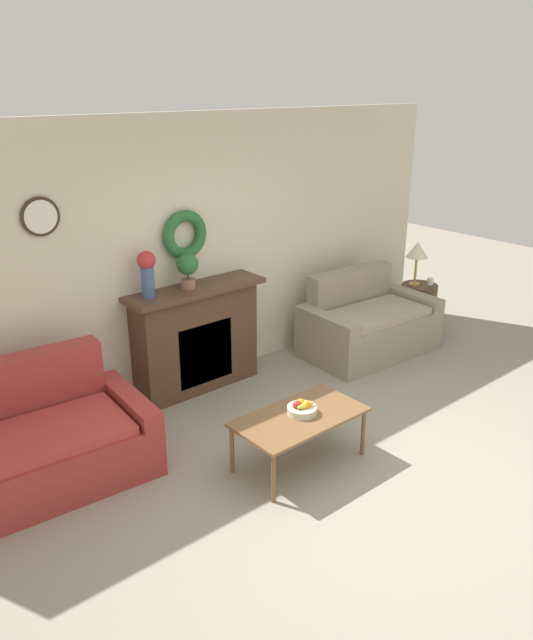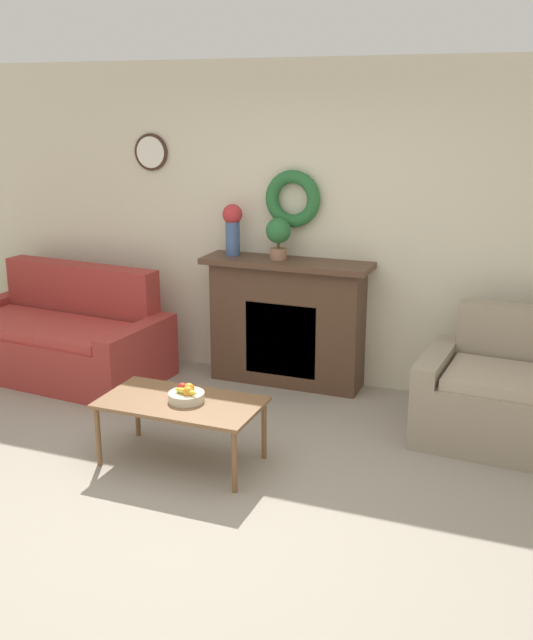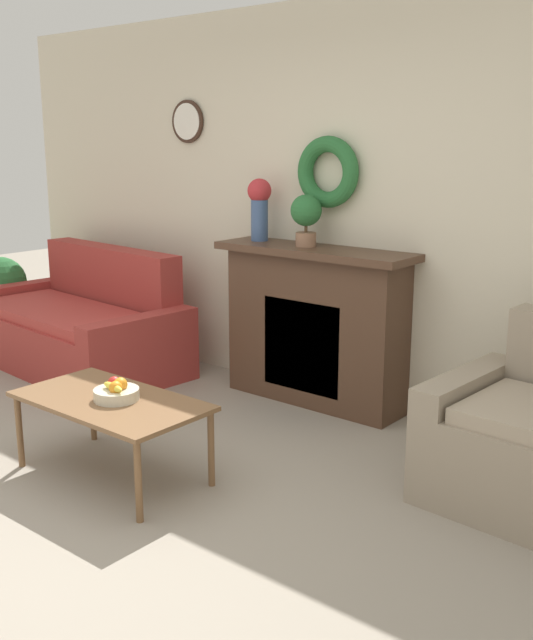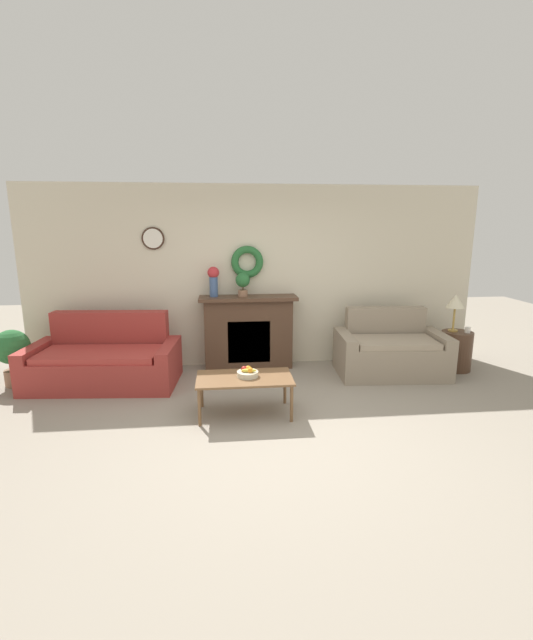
{
  "view_description": "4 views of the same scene",
  "coord_description": "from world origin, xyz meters",
  "px_view_note": "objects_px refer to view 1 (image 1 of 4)",
  "views": [
    {
      "loc": [
        -3.33,
        -2.66,
        2.95
      ],
      "look_at": [
        0.11,
        1.39,
        0.91
      ],
      "focal_mm": 35.0,
      "sensor_mm": 36.0,
      "label": 1
    },
    {
      "loc": [
        1.94,
        -3.58,
        2.36
      ],
      "look_at": [
        0.07,
        1.19,
        0.86
      ],
      "focal_mm": 42.0,
      "sensor_mm": 36.0,
      "label": 2
    },
    {
      "loc": [
        2.77,
        -1.89,
        1.8
      ],
      "look_at": [
        0.21,
        1.24,
        0.82
      ],
      "focal_mm": 42.0,
      "sensor_mm": 36.0,
      "label": 3
    },
    {
      "loc": [
        -0.5,
        -4.03,
        2.11
      ],
      "look_at": [
        0.05,
        1.35,
        0.91
      ],
      "focal_mm": 24.0,
      "sensor_mm": 36.0,
      "label": 4
    }
  ],
  "objects_px": {
    "table_lamp": "(417,251)",
    "fruit_bowl": "(302,408)",
    "side_table_by_loveseat": "(418,307)",
    "coffee_table": "(300,420)",
    "vase_on_mantel_left": "(147,270)",
    "fireplace": "(196,338)",
    "potted_plant_on_mantel": "(188,267)",
    "loveseat_right": "(367,325)",
    "couch_left": "(20,449)",
    "mug": "(430,281)"
  },
  "relations": [
    {
      "from": "coffee_table",
      "to": "vase_on_mantel_left",
      "type": "relative_size",
      "value": 2.46
    },
    {
      "from": "side_table_by_loveseat",
      "to": "mug",
      "type": "relative_size",
      "value": 7.0
    },
    {
      "from": "loveseat_right",
      "to": "potted_plant_on_mantel",
      "type": "distance_m",
      "value": 2.37
    },
    {
      "from": "mug",
      "to": "potted_plant_on_mantel",
      "type": "bearing_deg",
      "value": 171.15
    },
    {
      "from": "side_table_by_loveseat",
      "to": "table_lamp",
      "type": "distance_m",
      "value": 0.73
    },
    {
      "from": "mug",
      "to": "vase_on_mantel_left",
      "type": "relative_size",
      "value": 0.19
    },
    {
      "from": "loveseat_right",
      "to": "potted_plant_on_mantel",
      "type": "bearing_deg",
      "value": 170.36
    },
    {
      "from": "mug",
      "to": "side_table_by_loveseat",
      "type": "bearing_deg",
      "value": 142.13
    },
    {
      "from": "table_lamp",
      "to": "vase_on_mantel_left",
      "type": "height_order",
      "value": "vase_on_mantel_left"
    },
    {
      "from": "side_table_by_loveseat",
      "to": "vase_on_mantel_left",
      "type": "relative_size",
      "value": 1.33
    },
    {
      "from": "couch_left",
      "to": "fruit_bowl",
      "type": "distance_m",
      "value": 2.21
    },
    {
      "from": "fruit_bowl",
      "to": "mug",
      "type": "height_order",
      "value": "mug"
    },
    {
      "from": "fireplace",
      "to": "coffee_table",
      "type": "bearing_deg",
      "value": -95.0
    },
    {
      "from": "fruit_bowl",
      "to": "coffee_table",
      "type": "bearing_deg",
      "value": -159.46
    },
    {
      "from": "fireplace",
      "to": "table_lamp",
      "type": "distance_m",
      "value": 3.07
    },
    {
      "from": "fireplace",
      "to": "coffee_table",
      "type": "xyz_separation_m",
      "value": [
        -0.15,
        -1.67,
        -0.15
      ]
    },
    {
      "from": "table_lamp",
      "to": "side_table_by_loveseat",
      "type": "bearing_deg",
      "value": -38.66
    },
    {
      "from": "vase_on_mantel_left",
      "to": "coffee_table",
      "type": "bearing_deg",
      "value": -78.08
    },
    {
      "from": "coffee_table",
      "to": "table_lamp",
      "type": "xyz_separation_m",
      "value": [
        3.15,
        1.27,
        0.61
      ]
    },
    {
      "from": "side_table_by_loveseat",
      "to": "vase_on_mantel_left",
      "type": "xyz_separation_m",
      "value": [
        -3.56,
        0.45,
        1.06
      ]
    },
    {
      "from": "loveseat_right",
      "to": "fruit_bowl",
      "type": "relative_size",
      "value": 6.45
    },
    {
      "from": "fireplace",
      "to": "mug",
      "type": "bearing_deg",
      "value": -9.31
    },
    {
      "from": "fireplace",
      "to": "side_table_by_loveseat",
      "type": "xyz_separation_m",
      "value": [
        3.06,
        -0.44,
        -0.26
      ]
    },
    {
      "from": "loveseat_right",
      "to": "fruit_bowl",
      "type": "distance_m",
      "value": 2.43
    },
    {
      "from": "fireplace",
      "to": "mug",
      "type": "distance_m",
      "value": 3.2
    },
    {
      "from": "vase_on_mantel_left",
      "to": "couch_left",
      "type": "bearing_deg",
      "value": -161.3
    },
    {
      "from": "coffee_table",
      "to": "loveseat_right",
      "type": "bearing_deg",
      "value": 28.22
    },
    {
      "from": "table_lamp",
      "to": "vase_on_mantel_left",
      "type": "distance_m",
      "value": 3.54
    },
    {
      "from": "coffee_table",
      "to": "potted_plant_on_mantel",
      "type": "bearing_deg",
      "value": 87.58
    },
    {
      "from": "coffee_table",
      "to": "couch_left",
      "type": "bearing_deg",
      "value": 147.4
    },
    {
      "from": "loveseat_right",
      "to": "side_table_by_loveseat",
      "type": "bearing_deg",
      "value": 7.06
    },
    {
      "from": "couch_left",
      "to": "coffee_table",
      "type": "distance_m",
      "value": 2.18
    },
    {
      "from": "side_table_by_loveseat",
      "to": "table_lamp",
      "type": "relative_size",
      "value": 1.06
    },
    {
      "from": "loveseat_right",
      "to": "coffee_table",
      "type": "height_order",
      "value": "loveseat_right"
    },
    {
      "from": "vase_on_mantel_left",
      "to": "potted_plant_on_mantel",
      "type": "relative_size",
      "value": 1.26
    },
    {
      "from": "table_lamp",
      "to": "fruit_bowl",
      "type": "bearing_deg",
      "value": -158.0
    },
    {
      "from": "side_table_by_loveseat",
      "to": "loveseat_right",
      "type": "bearing_deg",
      "value": -176.46
    },
    {
      "from": "fireplace",
      "to": "fruit_bowl",
      "type": "bearing_deg",
      "value": -93.79
    },
    {
      "from": "couch_left",
      "to": "side_table_by_loveseat",
      "type": "relative_size",
      "value": 3.45
    },
    {
      "from": "fruit_bowl",
      "to": "couch_left",
      "type": "bearing_deg",
      "value": 148.21
    },
    {
      "from": "loveseat_right",
      "to": "fruit_bowl",
      "type": "bearing_deg",
      "value": -148.13
    },
    {
      "from": "loveseat_right",
      "to": "mug",
      "type": "bearing_deg",
      "value": 2.84
    },
    {
      "from": "fireplace",
      "to": "fruit_bowl",
      "type": "height_order",
      "value": "fireplace"
    },
    {
      "from": "fruit_bowl",
      "to": "fireplace",
      "type": "bearing_deg",
      "value": 86.21
    },
    {
      "from": "loveseat_right",
      "to": "table_lamp",
      "type": "height_order",
      "value": "table_lamp"
    },
    {
      "from": "fireplace",
      "to": "loveseat_right",
      "type": "xyz_separation_m",
      "value": [
        2.02,
        -0.51,
        -0.23
      ]
    },
    {
      "from": "couch_left",
      "to": "vase_on_mantel_left",
      "type": "distance_m",
      "value": 1.87
    },
    {
      "from": "fruit_bowl",
      "to": "potted_plant_on_mantel",
      "type": "relative_size",
      "value": 0.7
    },
    {
      "from": "mug",
      "to": "potted_plant_on_mantel",
      "type": "relative_size",
      "value": 0.24
    },
    {
      "from": "loveseat_right",
      "to": "mug",
      "type": "relative_size",
      "value": 18.84
    }
  ]
}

